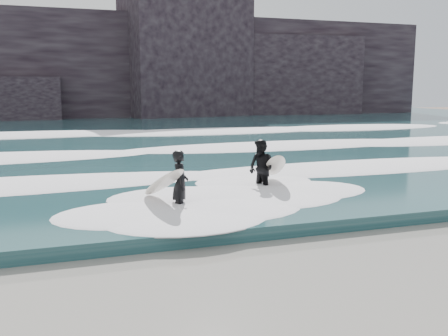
{
  "coord_description": "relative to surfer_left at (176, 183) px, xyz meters",
  "views": [
    {
      "loc": [
        -3.47,
        -5.86,
        3.04
      ],
      "look_at": [
        0.57,
        6.18,
        1.0
      ],
      "focal_mm": 40.0,
      "sensor_mm": 36.0,
      "label": 1
    }
  ],
  "objects": [
    {
      "name": "sea",
      "position": [
        0.85,
        23.48,
        -0.65
      ],
      "size": [
        90.0,
        52.0,
        0.3
      ],
      "primitive_type": "cube",
      "color": "#1F464B",
      "rests_on": "ground"
    },
    {
      "name": "foam_mid",
      "position": [
        0.85,
        10.48,
        -0.38
      ],
      "size": [
        60.0,
        4.0,
        0.24
      ],
      "primitive_type": "ellipsoid",
      "color": "white",
      "rests_on": "sea"
    },
    {
      "name": "surfer_right",
      "position": [
        2.8,
        1.31,
        0.02
      ],
      "size": [
        1.41,
        1.96,
        1.63
      ],
      "color": "black",
      "rests_on": "ground"
    },
    {
      "name": "ground",
      "position": [
        0.85,
        -5.52,
        -0.8
      ],
      "size": [
        120.0,
        120.0,
        0.0
      ],
      "primitive_type": "plane",
      "color": "#805C48",
      "rests_on": "ground"
    },
    {
      "name": "foam_far",
      "position": [
        0.85,
        19.48,
        -0.35
      ],
      "size": [
        60.0,
        4.8,
        0.3
      ],
      "primitive_type": "ellipsoid",
      "color": "white",
      "rests_on": "sea"
    },
    {
      "name": "headland",
      "position": [
        0.85,
        40.48,
        4.2
      ],
      "size": [
        70.0,
        9.0,
        10.0
      ],
      "primitive_type": "cube",
      "color": "black",
      "rests_on": "ground"
    },
    {
      "name": "foam_near",
      "position": [
        0.85,
        3.48,
        -0.4
      ],
      "size": [
        60.0,
        3.2,
        0.2
      ],
      "primitive_type": "ellipsoid",
      "color": "white",
      "rests_on": "sea"
    },
    {
      "name": "surfer_left",
      "position": [
        0.0,
        0.0,
        0.0
      ],
      "size": [
        1.13,
        1.99,
        1.59
      ],
      "color": "black",
      "rests_on": "ground"
    }
  ]
}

